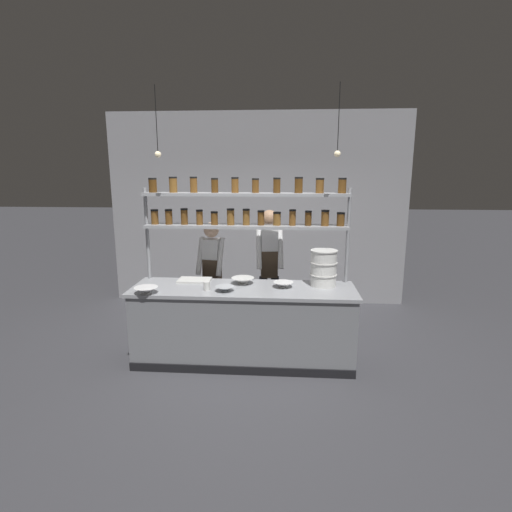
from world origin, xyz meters
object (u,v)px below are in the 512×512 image
prep_bowl_near_left (283,285)px  serving_cup_front (207,286)px  chef_left (212,272)px  cutting_board (195,280)px  chef_center (269,264)px  container_stack (324,268)px  spice_shelf_unit (246,213)px  prep_bowl_center_back (243,281)px  prep_bowl_center_front (146,290)px  prep_bowl_near_right (225,289)px

prep_bowl_near_left → serving_cup_front: bearing=-168.3°
chef_left → cutting_board: size_ratio=3.99×
chef_center → container_stack: chef_center is taller
cutting_board → serving_cup_front: size_ratio=3.92×
spice_shelf_unit → serving_cup_front: spice_shelf_unit is taller
container_stack → prep_bowl_near_left: container_stack is taller
chef_center → prep_bowl_center_back: size_ratio=6.35×
prep_bowl_near_left → prep_bowl_center_front: 1.57m
prep_bowl_near_left → chef_left: bearing=145.5°
chef_left → chef_center: size_ratio=0.91×
prep_bowl_near_right → prep_bowl_center_front: bearing=-170.6°
container_stack → prep_bowl_center_back: size_ratio=1.56×
prep_bowl_near_right → container_stack: bearing=15.6°
chef_left → prep_bowl_near_left: (0.97, -0.67, 0.04)m
container_stack → chef_left: bearing=158.8°
cutting_board → spice_shelf_unit: bearing=8.2°
prep_bowl_center_front → prep_bowl_center_back: size_ratio=0.96×
cutting_board → prep_bowl_center_front: bearing=-128.2°
chef_left → prep_bowl_near_right: 0.93m
chef_center → container_stack: (0.67, -0.63, 0.11)m
chef_left → prep_bowl_center_back: bearing=-38.0°
prep_bowl_near_left → cutting_board: bearing=170.2°
serving_cup_front → container_stack: bearing=12.1°
cutting_board → prep_bowl_center_front: 0.69m
cutting_board → prep_bowl_center_back: prep_bowl_center_back is taller
container_stack → prep_bowl_near_right: (-1.14, -0.32, -0.19)m
prep_bowl_center_front → container_stack: bearing=13.0°
container_stack → prep_bowl_center_front: 2.07m
chef_center → prep_bowl_near_right: chef_center is taller
chef_center → container_stack: size_ratio=4.06×
spice_shelf_unit → cutting_board: 1.05m
prep_bowl_near_right → serving_cup_front: bearing=172.5°
prep_bowl_center_back → prep_bowl_near_right: bearing=-117.8°
chef_left → prep_bowl_near_right: size_ratio=7.30×
chef_center → serving_cup_front: chef_center is taller
serving_cup_front → cutting_board: bearing=121.6°
container_stack → cutting_board: 1.60m
prep_bowl_near_left → prep_bowl_near_right: bearing=-162.5°
serving_cup_front → prep_bowl_center_back: bearing=37.8°
prep_bowl_center_front → chef_left: bearing=61.3°
chef_left → prep_bowl_center_front: bearing=-107.6°
serving_cup_front → prep_bowl_near_left: bearing=11.7°
prep_bowl_center_front → serving_cup_front: size_ratio=2.60×
cutting_board → prep_bowl_center_back: bearing=-6.9°
prep_bowl_center_front → prep_bowl_near_right: bearing=9.4°
prep_bowl_near_left → prep_bowl_near_right: size_ratio=1.09×
cutting_board → prep_bowl_near_left: prep_bowl_near_left is taller
chef_left → prep_bowl_center_front: chef_left is taller
chef_left → prep_bowl_near_right: chef_left is taller
prep_bowl_near_right → serving_cup_front: 0.22m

